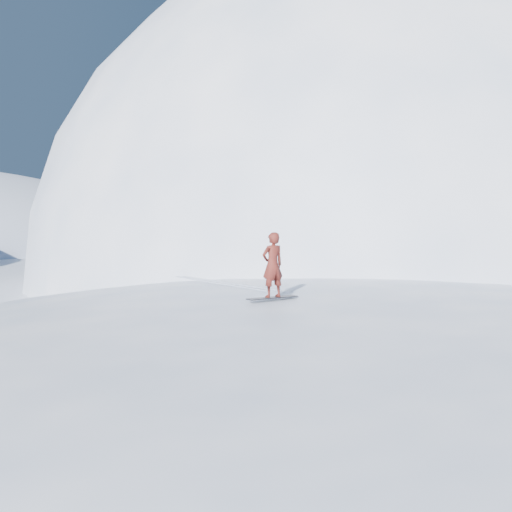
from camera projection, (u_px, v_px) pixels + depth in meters
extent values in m
plane|color=white|center=(371.00, 383.00, 13.86)|extent=(400.00, 400.00, 0.00)
ellipsoid|color=white|center=(336.00, 355.00, 16.98)|extent=(36.00, 28.00, 4.80)
ellipsoid|color=white|center=(374.00, 275.00, 46.94)|extent=(60.00, 56.00, 56.00)
ellipsoid|color=white|center=(299.00, 288.00, 36.19)|extent=(28.00, 24.00, 18.00)
ellipsoid|color=white|center=(281.00, 436.00, 10.27)|extent=(6.00, 5.40, 0.80)
ellipsoid|color=white|center=(221.00, 346.00, 18.30)|extent=(7.00, 6.30, 1.00)
ellipsoid|color=white|center=(441.00, 333.00, 20.58)|extent=(4.00, 3.60, 0.60)
cube|color=black|center=(273.00, 298.00, 13.55)|extent=(1.55, 0.41, 0.03)
imported|color=maroon|center=(273.00, 265.00, 13.51)|extent=(0.68, 0.47, 1.76)
cube|color=silver|center=(217.00, 283.00, 17.35)|extent=(1.06, 5.93, 0.04)
cube|color=silver|center=(225.00, 282.00, 17.50)|extent=(1.21, 5.90, 0.04)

